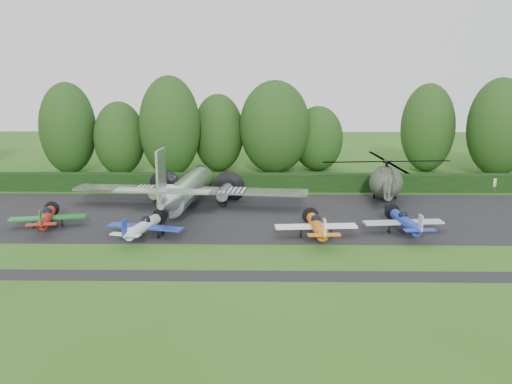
{
  "coord_description": "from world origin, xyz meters",
  "views": [
    {
      "loc": [
        2.62,
        -42.77,
        14.15
      ],
      "look_at": [
        1.9,
        9.23,
        2.5
      ],
      "focal_mm": 40.0,
      "sensor_mm": 36.0,
      "label": 1
    }
  ],
  "objects_px": {
    "helicopter": "(386,179)",
    "sign_board": "(482,183)",
    "light_plane_white": "(143,227)",
    "light_plane_orange": "(317,226)",
    "transport_plane": "(187,189)",
    "light_plane_blue": "(405,222)",
    "light_plane_red": "(47,217)"
  },
  "relations": [
    {
      "from": "transport_plane",
      "to": "helicopter",
      "type": "relative_size",
      "value": 1.5
    },
    {
      "from": "light_plane_red",
      "to": "light_plane_white",
      "type": "height_order",
      "value": "light_plane_white"
    },
    {
      "from": "light_plane_red",
      "to": "light_plane_orange",
      "type": "height_order",
      "value": "light_plane_orange"
    },
    {
      "from": "light_plane_white",
      "to": "light_plane_orange",
      "type": "distance_m",
      "value": 14.41
    },
    {
      "from": "light_plane_white",
      "to": "sign_board",
      "type": "distance_m",
      "value": 39.04
    },
    {
      "from": "light_plane_blue",
      "to": "light_plane_white",
      "type": "bearing_deg",
      "value": -169.83
    },
    {
      "from": "light_plane_orange",
      "to": "helicopter",
      "type": "xyz_separation_m",
      "value": [
        8.48,
        13.5,
        1.25
      ]
    },
    {
      "from": "transport_plane",
      "to": "helicopter",
      "type": "xyz_separation_m",
      "value": [
        20.49,
        4.18,
        0.21
      ]
    },
    {
      "from": "light_plane_blue",
      "to": "helicopter",
      "type": "height_order",
      "value": "helicopter"
    },
    {
      "from": "light_plane_orange",
      "to": "light_plane_blue",
      "type": "height_order",
      "value": "same"
    },
    {
      "from": "light_plane_white",
      "to": "light_plane_red",
      "type": "bearing_deg",
      "value": 148.68
    },
    {
      "from": "transport_plane",
      "to": "helicopter",
      "type": "bearing_deg",
      "value": 5.62
    },
    {
      "from": "light_plane_red",
      "to": "light_plane_white",
      "type": "bearing_deg",
      "value": -4.67
    },
    {
      "from": "transport_plane",
      "to": "light_plane_white",
      "type": "height_order",
      "value": "transport_plane"
    },
    {
      "from": "transport_plane",
      "to": "sign_board",
      "type": "distance_m",
      "value": 33.35
    },
    {
      "from": "light_plane_white",
      "to": "sign_board",
      "type": "height_order",
      "value": "light_plane_white"
    },
    {
      "from": "transport_plane",
      "to": "light_plane_orange",
      "type": "distance_m",
      "value": 15.23
    },
    {
      "from": "transport_plane",
      "to": "light_plane_red",
      "type": "distance_m",
      "value": 13.33
    },
    {
      "from": "light_plane_white",
      "to": "light_plane_orange",
      "type": "relative_size",
      "value": 0.95
    },
    {
      "from": "light_plane_orange",
      "to": "transport_plane",
      "type": "bearing_deg",
      "value": 146.74
    },
    {
      "from": "helicopter",
      "to": "sign_board",
      "type": "distance_m",
      "value": 12.57
    },
    {
      "from": "transport_plane",
      "to": "helicopter",
      "type": "distance_m",
      "value": 20.91
    },
    {
      "from": "light_plane_white",
      "to": "light_plane_blue",
      "type": "xyz_separation_m",
      "value": [
        22.05,
        1.58,
        0.05
      ]
    },
    {
      "from": "transport_plane",
      "to": "sign_board",
      "type": "height_order",
      "value": "transport_plane"
    },
    {
      "from": "transport_plane",
      "to": "light_plane_blue",
      "type": "relative_size",
      "value": 3.31
    },
    {
      "from": "light_plane_white",
      "to": "light_plane_orange",
      "type": "height_order",
      "value": "light_plane_orange"
    },
    {
      "from": "transport_plane",
      "to": "light_plane_white",
      "type": "xyz_separation_m",
      "value": [
        -2.41,
        -9.51,
        -1.08
      ]
    },
    {
      "from": "light_plane_white",
      "to": "light_plane_blue",
      "type": "bearing_deg",
      "value": -9.88
    },
    {
      "from": "light_plane_white",
      "to": "helicopter",
      "type": "xyz_separation_m",
      "value": [
        22.89,
        13.69,
        1.3
      ]
    },
    {
      "from": "light_plane_orange",
      "to": "light_plane_blue",
      "type": "distance_m",
      "value": 7.77
    },
    {
      "from": "helicopter",
      "to": "sign_board",
      "type": "height_order",
      "value": "helicopter"
    },
    {
      "from": "sign_board",
      "to": "light_plane_white",
      "type": "bearing_deg",
      "value": -165.09
    }
  ]
}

